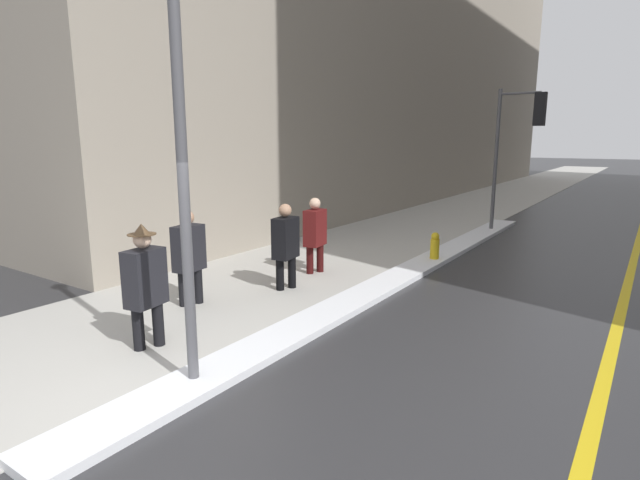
{
  "coord_description": "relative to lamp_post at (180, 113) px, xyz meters",
  "views": [
    {
      "loc": [
        4.26,
        -2.89,
        2.73
      ],
      "look_at": [
        -0.4,
        4.0,
        1.05
      ],
      "focal_mm": 28.0,
      "sensor_mm": 36.0,
      "label": 1
    }
  ],
  "objects": [
    {
      "name": "ground_plane",
      "position": [
        -0.16,
        -0.62,
        -2.99
      ],
      "size": [
        160.0,
        160.0,
        0.0
      ],
      "primitive_type": "plane",
      "color": "#2D2D30"
    },
    {
      "name": "pedestrian_trailing",
      "position": [
        -2.18,
        1.9,
        -2.1
      ],
      "size": [
        0.37,
        0.56,
        1.6
      ],
      "rotation": [
        0.0,
        0.0,
        -1.43
      ],
      "color": "black",
      "rests_on": "ground"
    },
    {
      "name": "sidewalk_slab",
      "position": [
        -2.16,
        14.38,
        -2.99
      ],
      "size": [
        4.0,
        80.0,
        0.01
      ],
      "color": "#B2AFA8",
      "rests_on": "ground"
    },
    {
      "name": "pedestrian_in_glasses",
      "position": [
        -1.41,
        3.5,
        -2.11
      ],
      "size": [
        0.37,
        0.55,
        1.6
      ],
      "rotation": [
        0.0,
        0.0,
        -1.43
      ],
      "color": "black",
      "rests_on": "ground"
    },
    {
      "name": "pedestrian_in_fedora",
      "position": [
        -1.27,
        0.38,
        -2.07
      ],
      "size": [
        0.37,
        0.55,
        1.68
      ],
      "rotation": [
        0.0,
        0.0,
        -1.43
      ],
      "color": "black",
      "rests_on": "ground"
    },
    {
      "name": "snow_bank_curb",
      "position": [
        0.04,
        5.76,
        -2.94
      ],
      "size": [
        0.68,
        15.38,
        0.1
      ],
      "color": "white",
      "rests_on": "ground"
    },
    {
      "name": "lamp_post",
      "position": [
        0.0,
        0.0,
        0.0
      ],
      "size": [
        0.28,
        0.28,
        5.01
      ],
      "color": "#515156",
      "rests_on": "ground"
    },
    {
      "name": "fire_hydrant",
      "position": [
        0.12,
        6.97,
        -2.65
      ],
      "size": [
        0.2,
        0.2,
        0.7
      ],
      "color": "gold",
      "rests_on": "ground"
    },
    {
      "name": "traffic_light_near",
      "position": [
        0.74,
        11.63,
        0.01
      ],
      "size": [
        1.31,
        0.32,
        4.15
      ],
      "rotation": [
        0.0,
        0.0,
        -0.01
      ],
      "color": "#515156",
      "rests_on": "ground"
    },
    {
      "name": "pedestrian_with_shoulder_bag",
      "position": [
        -1.62,
        4.76,
        -2.12
      ],
      "size": [
        0.37,
        0.74,
        1.57
      ],
      "rotation": [
        0.0,
        0.0,
        -1.43
      ],
      "color": "#340C0C",
      "rests_on": "ground"
    }
  ]
}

